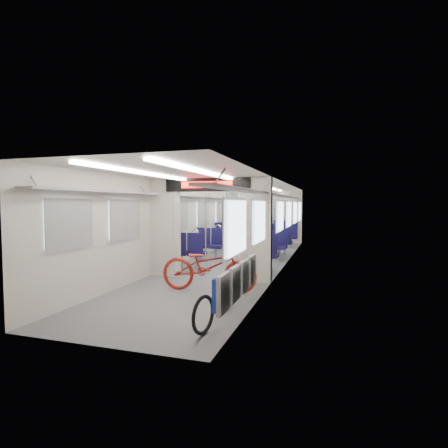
% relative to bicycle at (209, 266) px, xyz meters
% --- Properties ---
extents(carriage, '(12.00, 12.02, 2.31)m').
position_rel_bicycle_xyz_m(carriage, '(-0.40, 2.84, 1.00)').
color(carriage, '#515456').
rests_on(carriage, ground).
extents(bicycle, '(1.95, 0.77, 1.01)m').
position_rel_bicycle_xyz_m(bicycle, '(0.00, 0.00, 0.00)').
color(bicycle, maroon).
rests_on(bicycle, ground).
extents(flip_bench, '(0.12, 2.09, 0.50)m').
position_rel_bicycle_xyz_m(flip_bench, '(0.96, -1.34, 0.08)').
color(flip_bench, gray).
rests_on(flip_bench, carriage).
extents(bike_hoop_a, '(0.15, 0.53, 0.53)m').
position_rel_bicycle_xyz_m(bike_hoop_a, '(0.70, -2.15, -0.26)').
color(bike_hoop_a, black).
rests_on(bike_hoop_a, ground).
extents(bike_hoop_b, '(0.12, 0.46, 0.46)m').
position_rel_bicycle_xyz_m(bike_hoop_b, '(0.66, -1.22, -0.30)').
color(bike_hoop_b, black).
rests_on(bike_hoop_b, ground).
extents(bike_hoop_c, '(0.07, 0.53, 0.53)m').
position_rel_bicycle_xyz_m(bike_hoop_c, '(0.65, -0.70, -0.26)').
color(bike_hoop_c, black).
rests_on(bike_hoop_c, ground).
extents(seat_bay_near_left, '(0.89, 1.97, 1.07)m').
position_rel_bicycle_xyz_m(seat_bay_near_left, '(-1.33, 2.97, 0.03)').
color(seat_bay_near_left, '#100C37').
rests_on(seat_bay_near_left, ground).
extents(seat_bay_near_right, '(0.93, 2.16, 1.12)m').
position_rel_bicycle_xyz_m(seat_bay_near_right, '(0.54, 3.34, 0.05)').
color(seat_bay_near_right, '#100C37').
rests_on(seat_bay_near_right, ground).
extents(seat_bay_far_left, '(0.95, 2.25, 1.15)m').
position_rel_bicycle_xyz_m(seat_bay_far_left, '(-1.33, 6.83, 0.06)').
color(seat_bay_far_left, '#100C37').
rests_on(seat_bay_far_left, ground).
extents(seat_bay_far_right, '(0.96, 2.31, 1.17)m').
position_rel_bicycle_xyz_m(seat_bay_far_right, '(0.54, 6.45, 0.07)').
color(seat_bay_far_right, '#100C37').
rests_on(seat_bay_far_right, ground).
extents(stanchion_near_left, '(0.04, 0.04, 2.30)m').
position_rel_bicycle_xyz_m(stanchion_near_left, '(-0.80, 1.99, 0.65)').
color(stanchion_near_left, silver).
rests_on(stanchion_near_left, ground).
extents(stanchion_near_right, '(0.04, 0.04, 2.30)m').
position_rel_bicycle_xyz_m(stanchion_near_right, '(-0.17, 1.77, 0.65)').
color(stanchion_near_right, silver).
rests_on(stanchion_near_right, ground).
extents(stanchion_far_left, '(0.04, 0.04, 2.30)m').
position_rel_bicycle_xyz_m(stanchion_far_left, '(-0.72, 4.72, 0.65)').
color(stanchion_far_left, silver).
rests_on(stanchion_far_left, ground).
extents(stanchion_far_right, '(0.04, 0.04, 2.30)m').
position_rel_bicycle_xyz_m(stanchion_far_right, '(-0.01, 5.07, 0.65)').
color(stanchion_far_right, silver).
rests_on(stanchion_far_right, ground).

